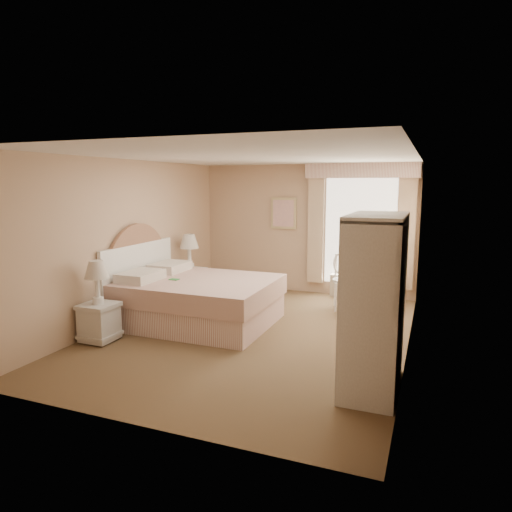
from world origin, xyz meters
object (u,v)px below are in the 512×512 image
at_px(cafe_chair, 347,275).
at_px(armoire, 374,318).
at_px(nightstand_near, 99,312).
at_px(round_table, 370,275).
at_px(nightstand_far, 190,275).
at_px(bed, 191,298).

bearing_deg(cafe_chair, armoire, -88.10).
relative_size(cafe_chair, armoire, 0.55).
height_order(nightstand_near, round_table, nightstand_near).
height_order(nightstand_far, round_table, nightstand_far).
distance_m(nightstand_near, nightstand_far, 2.49).
relative_size(bed, armoire, 1.27).
bearing_deg(round_table, armoire, -81.94).
distance_m(nightstand_far, round_table, 3.30).
height_order(bed, nightstand_far, bed).
distance_m(bed, cafe_chair, 2.69).
xyz_separation_m(nightstand_near, armoire, (3.65, -0.12, 0.35)).
distance_m(nightstand_near, cafe_chair, 4.05).
bearing_deg(bed, nightstand_near, -120.89).
height_order(round_table, cafe_chair, cafe_chair).
xyz_separation_m(nightstand_far, armoire, (3.65, -2.60, 0.31)).
relative_size(bed, cafe_chair, 2.32).
distance_m(cafe_chair, armoire, 3.12).
bearing_deg(armoire, bed, 155.43).
bearing_deg(round_table, cafe_chair, -117.22).
height_order(cafe_chair, armoire, armoire).
bearing_deg(nightstand_near, armoire, -1.84).
bearing_deg(bed, cafe_chair, 38.45).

